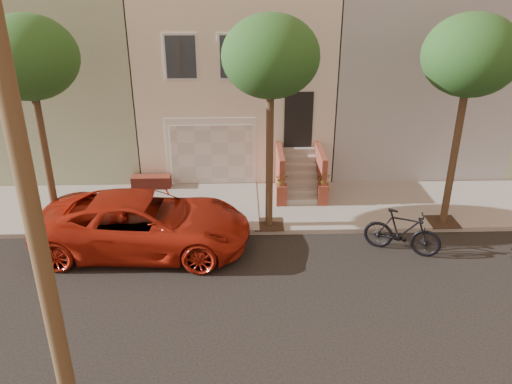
{
  "coord_description": "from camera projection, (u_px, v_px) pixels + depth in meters",
  "views": [
    {
      "loc": [
        0.17,
        -10.16,
        7.63
      ],
      "look_at": [
        0.57,
        3.0,
        1.67
      ],
      "focal_mm": 35.76,
      "sensor_mm": 36.0,
      "label": 1
    }
  ],
  "objects": [
    {
      "name": "ground",
      "position": [
        236.0,
        306.0,
        12.39
      ],
      "size": [
        90.0,
        90.0,
        0.0
      ],
      "primitive_type": "plane",
      "color": "black",
      "rests_on": "ground"
    },
    {
      "name": "sidewalk",
      "position": [
        237.0,
        207.0,
        17.23
      ],
      "size": [
        40.0,
        3.7,
        0.15
      ],
      "primitive_type": "cube",
      "color": "gray",
      "rests_on": "ground"
    },
    {
      "name": "house_row",
      "position": [
        236.0,
        67.0,
        21.08
      ],
      "size": [
        33.1,
        11.7,
        7.0
      ],
      "color": "beige",
      "rests_on": "sidewalk"
    },
    {
      "name": "tree_left",
      "position": [
        28.0,
        59.0,
        13.62
      ],
      "size": [
        2.7,
        2.57,
        6.3
      ],
      "color": "#2D2116",
      "rests_on": "sidewalk"
    },
    {
      "name": "tree_mid",
      "position": [
        271.0,
        58.0,
        13.81
      ],
      "size": [
        2.7,
        2.57,
        6.3
      ],
      "color": "#2D2116",
      "rests_on": "sidewalk"
    },
    {
      "name": "tree_right",
      "position": [
        471.0,
        57.0,
        13.96
      ],
      "size": [
        2.7,
        2.57,
        6.3
      ],
      "color": "#2D2116",
      "rests_on": "sidewalk"
    },
    {
      "name": "pickup_truck",
      "position": [
        144.0,
        223.0,
        14.51
      ],
      "size": [
        6.17,
        3.13,
        1.67
      ],
      "primitive_type": "imported",
      "rotation": [
        0.0,
        0.0,
        1.51
      ],
      "color": "#A01F0F",
      "rests_on": "ground"
    },
    {
      "name": "motorcycle",
      "position": [
        402.0,
        232.0,
        14.44
      ],
      "size": [
        2.22,
        1.46,
        1.3
      ],
      "primitive_type": "imported",
      "rotation": [
        0.0,
        0.0,
        1.14
      ],
      "color": "black",
      "rests_on": "ground"
    }
  ]
}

